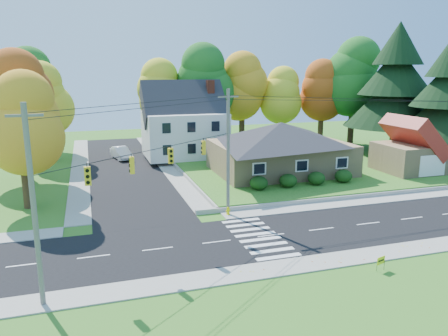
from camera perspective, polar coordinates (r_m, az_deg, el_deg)
The scene contains 26 objects.
ground at distance 31.26m, azimuth 6.15°, elevation -8.76°, with size 120.00×120.00×0.00m, color #3D7923.
road_main at distance 31.25m, azimuth 6.15°, elevation -8.74°, with size 90.00×8.00×0.02m, color black.
road_cross at distance 53.94m, azimuth -12.99°, elevation 0.20°, with size 8.00×44.00×0.02m, color black.
sidewalk_north at distance 35.59m, azimuth 2.93°, elevation -5.91°, with size 90.00×2.00×0.08m, color #9C9A90.
sidewalk_south at distance 27.11m, azimuth 10.47°, elevation -12.29°, with size 90.00×2.00×0.08m, color #9C9A90.
lawn at distance 54.82m, azimuth 9.88°, elevation 0.80°, with size 30.00×30.00×0.50m, color #3D7923.
ranch_house at distance 47.68m, azimuth 7.41°, elevation 2.79°, with size 14.60×10.60×5.40m.
colonial_house at distance 56.27m, azimuth -5.18°, elevation 5.72°, with size 10.40×8.40×9.60m.
garage at distance 52.02m, azimuth 23.46°, elevation 2.20°, with size 7.30×6.30×4.60m.
hedge_row at distance 42.46m, azimuth 10.21°, elevation -1.47°, with size 10.70×1.70×1.27m.
traffic_infrastructure at distance 30.92m, azimuth 5.13°, elevation 1.00°, with size 38.10×10.66×10.00m.
tree_lot_0 at distance 61.45m, azimuth -8.36°, elevation 9.71°, with size 6.72×6.72×12.51m.
tree_lot_1 at distance 61.68m, azimuth -2.63°, elevation 11.05°, with size 7.84×7.84×14.60m.
tree_lot_2 at distance 64.44m, azimuth 2.39°, elevation 10.55°, with size 7.28×7.28×13.56m.
tree_lot_3 at distance 65.87m, azimuth 7.66°, elevation 9.36°, with size 6.16×6.16×11.47m.
tree_lot_4 at distance 67.72m, azimuth 12.71°, elevation 9.80°, with size 6.72×6.72×12.51m.
tree_lot_5 at distance 68.08m, azimuth 16.63°, elevation 11.26°, with size 8.40×8.40×15.64m.
conifer_east_a at distance 62.23m, azimuth 21.50°, elevation 10.01°, with size 12.80×12.80×16.96m.
conifer_east_b at distance 56.95m, azimuth 27.25°, elevation 8.19°, with size 11.20×11.20×14.84m.
tree_west_0 at distance 39.16m, azimuth -25.05°, elevation 5.30°, with size 6.16×6.16×11.47m.
tree_west_1 at distance 49.06m, azimuth -24.92°, elevation 8.12°, with size 7.28×7.28×13.56m.
tree_west_2 at distance 58.92m, azimuth -22.71°, elevation 8.26°, with size 6.72×6.72×12.51m.
tree_west_3 at distance 67.00m, azimuth -23.96°, elevation 9.70°, with size 7.84×7.84×14.60m.
white_car at distance 58.30m, azimuth -13.28°, elevation 1.92°, with size 1.68×4.83×1.59m, color silver.
fire_hydrant at distance 35.07m, azimuth 0.54°, elevation -5.66°, with size 0.41×0.32×0.71m.
yard_sign at distance 27.35m, azimuth 19.82°, elevation -11.32°, with size 0.66×0.23×0.85m.
Camera 1 is at (-11.84, -26.58, 11.41)m, focal length 35.00 mm.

